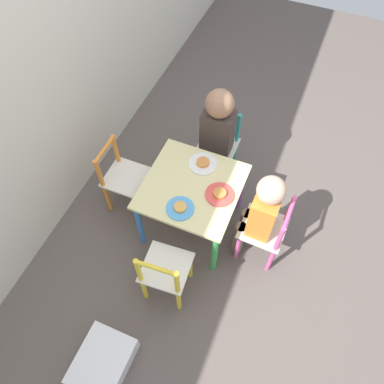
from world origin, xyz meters
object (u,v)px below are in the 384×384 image
at_px(plate_right, 203,163).
at_px(chair_pink, 266,231).
at_px(kids_table, 192,192).
at_px(child_right, 217,131).
at_px(chair_yellow, 165,273).
at_px(chair_orange, 123,179).
at_px(child_front, 261,212).
at_px(storage_bin, 103,362).
at_px(chair_teal, 218,147).
at_px(plate_left, 180,208).
at_px(plate_front, 220,194).

bearing_deg(plate_right, chair_pink, -110.91).
distance_m(kids_table, child_right, 0.44).
bearing_deg(kids_table, chair_yellow, -175.44).
relative_size(kids_table, chair_orange, 1.05).
xyz_separation_m(chair_yellow, child_right, (0.91, 0.05, 0.22)).
relative_size(chair_orange, child_front, 0.71).
xyz_separation_m(plate_right, storage_bin, (-1.18, 0.10, -0.40)).
relative_size(chair_pink, plate_right, 3.08).
xyz_separation_m(chair_teal, chair_yellow, (-0.97, -0.05, 0.00)).
xyz_separation_m(chair_yellow, plate_left, (0.31, 0.04, 0.19)).
height_order(child_right, plate_front, child_right).
bearing_deg(child_front, plate_right, -111.78).
relative_size(chair_teal, plate_left, 3.36).
bearing_deg(chair_orange, plate_right, -70.62).
xyz_separation_m(chair_yellow, storage_bin, (-0.52, 0.14, -0.21)).
relative_size(chair_teal, storage_bin, 1.59).
height_order(plate_right, plate_left, same).
xyz_separation_m(chair_yellow, plate_front, (0.49, -0.13, 0.19)).
distance_m(kids_table, child_front, 0.43).
bearing_deg(chair_yellow, kids_table, -90.00).
bearing_deg(chair_pink, chair_teal, -133.67).
xyz_separation_m(chair_yellow, child_front, (0.47, -0.39, 0.18)).
bearing_deg(child_front, storage_bin, -26.20).
distance_m(chair_yellow, chair_orange, 0.71).
relative_size(chair_pink, child_front, 0.71).
height_order(child_front, plate_left, child_front).
relative_size(chair_pink, chair_teal, 1.00).
xyz_separation_m(chair_orange, plate_left, (-0.17, -0.49, 0.19)).
bearing_deg(kids_table, plate_front, -90.00).
relative_size(kids_table, storage_bin, 1.66).
bearing_deg(chair_yellow, child_right, -91.66).
relative_size(chair_pink, chair_orange, 1.00).
distance_m(plate_right, plate_left, 0.34).
xyz_separation_m(chair_pink, chair_yellow, (-0.47, 0.45, 0.00)).
bearing_deg(child_right, child_front, -46.50).
distance_m(child_right, plate_left, 0.60).
bearing_deg(child_right, plate_right, -89.32).
bearing_deg(storage_bin, chair_pink, -30.59).
distance_m(plate_front, storage_bin, 1.12).
bearing_deg(chair_orange, storage_bin, -159.60).
relative_size(kids_table, plate_front, 3.33).
relative_size(kids_table, plate_left, 3.51).
bearing_deg(chair_orange, chair_yellow, -133.03).
xyz_separation_m(chair_yellow, plate_right, (0.66, 0.04, 0.19)).
relative_size(child_right, plate_left, 4.97).
bearing_deg(chair_orange, child_right, -48.53).
xyz_separation_m(chair_pink, plate_right, (0.19, 0.49, 0.19)).
xyz_separation_m(child_front, storage_bin, (-1.00, 0.53, -0.39)).
distance_m(kids_table, storage_bin, 1.07).
xyz_separation_m(chair_teal, child_front, (-0.50, -0.43, 0.18)).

